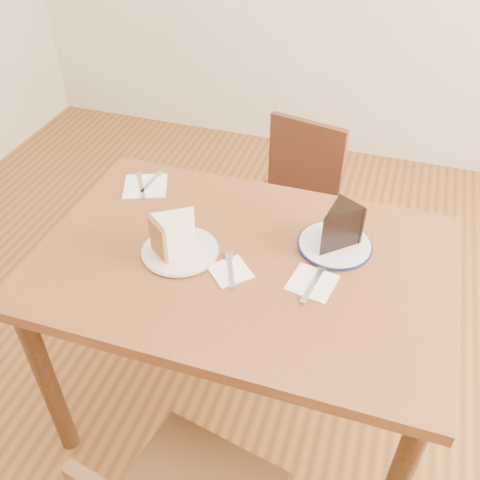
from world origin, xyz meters
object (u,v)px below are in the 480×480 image
carrot_cake (177,232)px  plate_cream (180,251)px  chocolate_cake (335,230)px  plate_navy (335,245)px  table (243,283)px  chair_far (291,208)px

carrot_cake → plate_cream: bearing=-11.6°
carrot_cake → chocolate_cake: size_ratio=0.92×
chocolate_cake → carrot_cake: bearing=47.1°
plate_cream → plate_navy: bearing=21.4°
table → plate_navy: plate_navy is taller
plate_cream → carrot_cake: (-0.01, 0.01, 0.06)m
plate_cream → carrot_cake: size_ratio=1.85×
table → plate_cream: (-0.19, -0.03, 0.10)m
table → plate_navy: (0.24, 0.14, 0.10)m
chair_far → carrot_cake: bearing=87.3°
plate_cream → plate_navy: 0.46m
plate_cream → chocolate_cake: (0.43, 0.15, 0.07)m
plate_navy → chair_far: bearing=114.4°
table → chocolate_cake: chocolate_cake is taller
chocolate_cake → plate_navy: bearing=-75.7°
carrot_cake → chair_far: bearing=112.8°
chair_far → plate_cream: (-0.18, -0.73, 0.32)m
plate_navy → chocolate_cake: 0.07m
plate_navy → carrot_cake: size_ratio=1.82×
chair_far → table: bearing=102.4°
chocolate_cake → chair_far: bearing=-37.8°
table → plate_navy: bearing=29.4°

